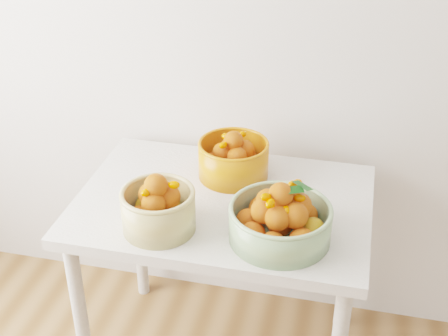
{
  "coord_description": "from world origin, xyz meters",
  "views": [
    {
      "loc": [
        0.05,
        -0.13,
        1.92
      ],
      "look_at": [
        -0.34,
        1.53,
        0.92
      ],
      "focal_mm": 50.0,
      "sensor_mm": 36.0,
      "label": 1
    }
  ],
  "objects_px": {
    "bowl_cream": "(158,208)",
    "table": "(223,223)",
    "bowl_green": "(280,220)",
    "bowl_orange": "(233,158)"
  },
  "relations": [
    {
      "from": "bowl_cream",
      "to": "bowl_green",
      "type": "relative_size",
      "value": 0.79
    },
    {
      "from": "bowl_cream",
      "to": "bowl_orange",
      "type": "distance_m",
      "value": 0.4
    },
    {
      "from": "table",
      "to": "bowl_orange",
      "type": "relative_size",
      "value": 3.18
    },
    {
      "from": "table",
      "to": "bowl_cream",
      "type": "distance_m",
      "value": 0.31
    },
    {
      "from": "table",
      "to": "bowl_green",
      "type": "relative_size",
      "value": 2.76
    },
    {
      "from": "bowl_cream",
      "to": "bowl_orange",
      "type": "bearing_deg",
      "value": 66.61
    },
    {
      "from": "table",
      "to": "bowl_green",
      "type": "xyz_separation_m",
      "value": [
        0.22,
        -0.17,
        0.17
      ]
    },
    {
      "from": "bowl_cream",
      "to": "table",
      "type": "bearing_deg",
      "value": 52.09
    },
    {
      "from": "bowl_green",
      "to": "bowl_orange",
      "type": "height_order",
      "value": "bowl_green"
    },
    {
      "from": "table",
      "to": "bowl_green",
      "type": "height_order",
      "value": "bowl_green"
    }
  ]
}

